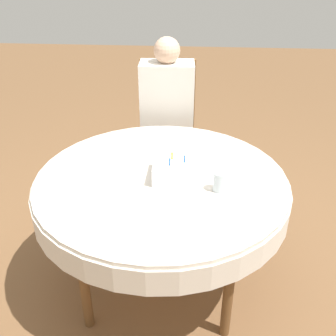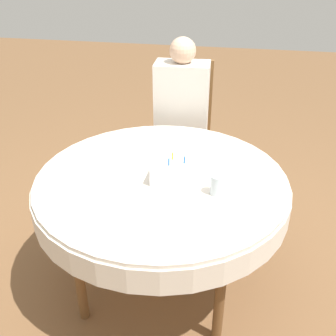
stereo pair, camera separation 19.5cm
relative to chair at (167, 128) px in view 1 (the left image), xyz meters
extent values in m
plane|color=brown|center=(0.04, -0.97, -0.54)|extent=(12.00, 12.00, 0.00)
cylinder|color=silver|center=(0.04, -0.97, 0.15)|extent=(1.27, 1.27, 0.02)
cylinder|color=silver|center=(0.04, -0.97, 0.08)|extent=(1.29, 1.29, 0.13)
cylinder|color=brown|center=(-0.30, -1.31, -0.20)|extent=(0.05, 0.05, 0.68)
cylinder|color=brown|center=(0.39, -1.31, -0.20)|extent=(0.05, 0.05, 0.68)
cylinder|color=brown|center=(-0.30, -0.62, -0.20)|extent=(0.05, 0.05, 0.68)
cylinder|color=brown|center=(0.39, -0.62, -0.20)|extent=(0.05, 0.05, 0.68)
cube|color=brown|center=(0.00, -0.09, -0.08)|extent=(0.47, 0.47, 0.04)
cube|color=brown|center=(-0.01, 0.12, 0.20)|extent=(0.40, 0.05, 0.54)
cylinder|color=brown|center=(-0.18, -0.29, -0.32)|extent=(0.04, 0.04, 0.44)
cylinder|color=brown|center=(0.21, -0.27, -0.32)|extent=(0.04, 0.04, 0.44)
cylinder|color=brown|center=(-0.20, 0.10, -0.32)|extent=(0.04, 0.04, 0.44)
cylinder|color=brown|center=(0.19, 0.12, -0.32)|extent=(0.04, 0.04, 0.44)
cylinder|color=#DBB293|center=(-0.08, -0.25, -0.30)|extent=(0.09, 0.09, 0.47)
cylinder|color=#DBB293|center=(0.10, -0.24, -0.30)|extent=(0.09, 0.09, 0.47)
cube|color=silver|center=(0.00, -0.09, 0.22)|extent=(0.37, 0.23, 0.57)
sphere|color=#DBB293|center=(0.00, -0.09, 0.58)|extent=(0.17, 0.17, 0.17)
cube|color=white|center=(0.11, -0.97, 0.21)|extent=(0.21, 0.21, 0.09)
cylinder|color=blue|center=(0.16, -0.97, 0.27)|extent=(0.01, 0.01, 0.04)
cylinder|color=gold|center=(0.10, -0.94, 0.27)|extent=(0.01, 0.01, 0.04)
cylinder|color=blue|center=(0.09, -1.00, 0.27)|extent=(0.01, 0.01, 0.04)
cylinder|color=silver|center=(0.33, -1.07, 0.21)|extent=(0.06, 0.06, 0.10)
camera|label=1|loc=(0.21, -2.65, 1.19)|focal=42.00mm
camera|label=2|loc=(0.40, -2.63, 1.19)|focal=42.00mm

